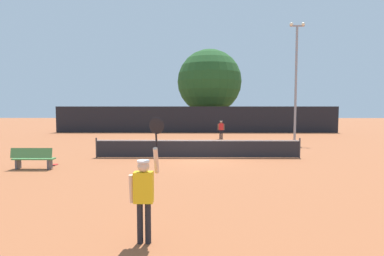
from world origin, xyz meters
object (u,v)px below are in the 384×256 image
object	(u,v)px
tennis_ball	(231,155)
parked_car_near	(177,121)
light_pole	(296,75)
player_receiving	(221,128)
courtside_bench	(33,158)
player_serving	(144,188)
spare_racket	(55,165)
large_tree	(209,82)

from	to	relation	value
tennis_ball	parked_car_near	distance (m)	24.56
tennis_ball	light_pole	bearing A→B (deg)	50.01
player_receiving	courtside_bench	world-z (taller)	player_receiving
tennis_ball	light_pole	world-z (taller)	light_pole
player_serving	tennis_ball	xyz separation A→B (m)	(3.00, 10.92, -1.07)
parked_car_near	courtside_bench	bearing A→B (deg)	-105.51
player_serving	light_pole	xyz separation A→B (m)	(8.85, 17.89, 4.08)
tennis_ball	spare_racket	xyz separation A→B (m)	(-8.61, -2.83, -0.01)
player_receiving	courtside_bench	size ratio (longest dim) A/B	0.86
courtside_bench	light_pole	bearing A→B (deg)	35.75
player_serving	large_tree	bearing A→B (deg)	85.05
spare_racket	light_pole	xyz separation A→B (m)	(14.45, 9.80, 5.17)
player_serving	parked_car_near	bearing A→B (deg)	92.44
player_receiving	parked_car_near	size ratio (longest dim) A/B	0.35
tennis_ball	light_pole	xyz separation A→B (m)	(5.84, 6.97, 5.16)
spare_racket	courtside_bench	distance (m)	1.17
player_serving	parked_car_near	distance (m)	35.09
player_serving	courtside_bench	world-z (taller)	player_serving
spare_racket	light_pole	size ratio (longest dim) A/B	0.06
tennis_ball	parked_car_near	bearing A→B (deg)	100.55
spare_racket	parked_car_near	bearing A→B (deg)	81.33
spare_racket	light_pole	distance (m)	18.21
player_serving	courtside_bench	xyz separation A→B (m)	(-6.10, 7.13, -0.63)
courtside_bench	large_tree	xyz separation A→B (m)	(8.87, 24.95, 5.41)
spare_racket	large_tree	distance (m)	26.09
player_serving	player_receiving	bearing A→B (deg)	80.81
spare_racket	courtside_bench	size ratio (longest dim) A/B	0.29
player_serving	light_pole	distance (m)	20.37
player_receiving	parked_car_near	distance (m)	15.86
large_tree	parked_car_near	size ratio (longest dim) A/B	2.26
courtside_bench	parked_car_near	xyz separation A→B (m)	(4.60, 27.92, 0.30)
spare_racket	parked_car_near	xyz separation A→B (m)	(4.11, 26.97, 0.76)
player_receiving	light_pole	distance (m)	7.34
light_pole	large_tree	distance (m)	15.45
courtside_bench	parked_car_near	bearing A→B (deg)	80.64
player_receiving	large_tree	distance (m)	13.15
player_receiving	large_tree	world-z (taller)	large_tree
player_serving	tennis_ball	world-z (taller)	player_serving
spare_racket	light_pole	world-z (taller)	light_pole
tennis_ball	player_serving	bearing A→B (deg)	-105.38
tennis_ball	light_pole	size ratio (longest dim) A/B	0.01
player_receiving	courtside_bench	distance (m)	15.82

